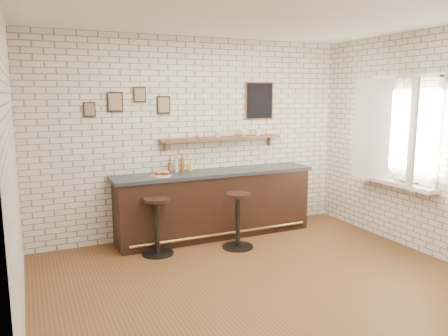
# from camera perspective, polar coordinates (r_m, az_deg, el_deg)

# --- Properties ---
(ground) EXTENTS (5.00, 5.00, 0.00)m
(ground) POSITION_cam_1_polar(r_m,az_deg,el_deg) (5.33, 4.37, -14.29)
(ground) COLOR brown
(ground) RESTS_ON ground
(bar_counter) EXTENTS (3.10, 0.65, 1.01)m
(bar_counter) POSITION_cam_1_polar(r_m,az_deg,el_deg) (6.69, -1.18, -4.66)
(bar_counter) COLOR black
(bar_counter) RESTS_ON ground
(sandwich_plate) EXTENTS (0.28, 0.28, 0.01)m
(sandwich_plate) POSITION_cam_1_polar(r_m,az_deg,el_deg) (6.22, -8.17, -1.03)
(sandwich_plate) COLOR white
(sandwich_plate) RESTS_ON bar_counter
(ciabatta_sandwich) EXTENTS (0.22, 0.16, 0.07)m
(ciabatta_sandwich) POSITION_cam_1_polar(r_m,az_deg,el_deg) (6.22, -8.09, -0.67)
(ciabatta_sandwich) COLOR tan
(ciabatta_sandwich) RESTS_ON sandwich_plate
(potato_chips) EXTENTS (0.26, 0.19, 0.00)m
(potato_chips) POSITION_cam_1_polar(r_m,az_deg,el_deg) (6.22, -8.29, -0.97)
(potato_chips) COLOR #F1B055
(potato_chips) RESTS_ON sandwich_plate
(bitters_bottle_brown) EXTENTS (0.06, 0.06, 0.19)m
(bitters_bottle_brown) POSITION_cam_1_polar(r_m,az_deg,el_deg) (6.53, -7.11, 0.12)
(bitters_bottle_brown) COLOR brown
(bitters_bottle_brown) RESTS_ON bar_counter
(bitters_bottle_white) EXTENTS (0.05, 0.05, 0.21)m
(bitters_bottle_white) POSITION_cam_1_polar(r_m,az_deg,el_deg) (6.56, -6.24, 0.27)
(bitters_bottle_white) COLOR beige
(bitters_bottle_white) RESTS_ON bar_counter
(bitters_bottle_amber) EXTENTS (0.06, 0.06, 0.26)m
(bitters_bottle_amber) POSITION_cam_1_polar(r_m,az_deg,el_deg) (6.59, -5.45, 0.49)
(bitters_bottle_amber) COLOR #8E4F16
(bitters_bottle_amber) RESTS_ON bar_counter
(condiment_bottle_yellow) EXTENTS (0.05, 0.05, 0.18)m
(condiment_bottle_yellow) POSITION_cam_1_polar(r_m,az_deg,el_deg) (6.64, -4.36, 0.30)
(condiment_bottle_yellow) COLOR yellow
(condiment_bottle_yellow) RESTS_ON bar_counter
(bar_stool_left) EXTENTS (0.44, 0.44, 0.78)m
(bar_stool_left) POSITION_cam_1_polar(r_m,az_deg,el_deg) (6.01, -8.75, -7.28)
(bar_stool_left) COLOR black
(bar_stool_left) RESTS_ON ground
(bar_stool_right) EXTENTS (0.44, 0.44, 0.79)m
(bar_stool_right) POSITION_cam_1_polar(r_m,az_deg,el_deg) (6.20, 1.83, -6.62)
(bar_stool_right) COLOR black
(bar_stool_right) RESTS_ON ground
(wall_shelf) EXTENTS (2.00, 0.18, 0.18)m
(wall_shelf) POSITION_cam_1_polar(r_m,az_deg,el_deg) (6.78, -0.29, 3.89)
(wall_shelf) COLOR brown
(wall_shelf) RESTS_ON ground
(shelf_cup_a) EXTENTS (0.13, 0.13, 0.09)m
(shelf_cup_a) POSITION_cam_1_polar(r_m,az_deg,el_deg) (6.63, -3.19, 4.31)
(shelf_cup_a) COLOR white
(shelf_cup_a) RESTS_ON wall_shelf
(shelf_cup_b) EXTENTS (0.14, 0.14, 0.10)m
(shelf_cup_b) POSITION_cam_1_polar(r_m,az_deg,el_deg) (6.75, -0.82, 4.48)
(shelf_cup_b) COLOR white
(shelf_cup_b) RESTS_ON wall_shelf
(shelf_cup_c) EXTENTS (0.18, 0.18, 0.11)m
(shelf_cup_c) POSITION_cam_1_polar(r_m,az_deg,el_deg) (6.93, 2.49, 4.63)
(shelf_cup_c) COLOR white
(shelf_cup_c) RESTS_ON wall_shelf
(shelf_cup_d) EXTENTS (0.13, 0.13, 0.10)m
(shelf_cup_d) POSITION_cam_1_polar(r_m,az_deg,el_deg) (7.05, 4.38, 4.67)
(shelf_cup_d) COLOR white
(shelf_cup_d) RESTS_ON wall_shelf
(back_wall_decor) EXTENTS (2.96, 0.02, 0.56)m
(back_wall_decor) POSITION_cam_1_polar(r_m,az_deg,el_deg) (6.75, -1.93, 8.68)
(back_wall_decor) COLOR black
(back_wall_decor) RESTS_ON ground
(window_sill) EXTENTS (0.20, 1.35, 0.06)m
(window_sill) POSITION_cam_1_polar(r_m,az_deg,el_deg) (6.72, 21.42, -1.83)
(window_sill) COLOR white
(window_sill) RESTS_ON ground
(casement_window) EXTENTS (0.40, 1.30, 1.56)m
(casement_window) POSITION_cam_1_polar(r_m,az_deg,el_deg) (6.59, 21.56, 4.55)
(casement_window) COLOR white
(casement_window) RESTS_ON ground
(book_lower) EXTENTS (0.22, 0.27, 0.02)m
(book_lower) POSITION_cam_1_polar(r_m,az_deg,el_deg) (6.60, 22.19, -1.71)
(book_lower) COLOR tan
(book_lower) RESTS_ON window_sill
(book_upper) EXTENTS (0.25, 0.29, 0.02)m
(book_upper) POSITION_cam_1_polar(r_m,az_deg,el_deg) (6.59, 22.26, -1.55)
(book_upper) COLOR tan
(book_upper) RESTS_ON book_lower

